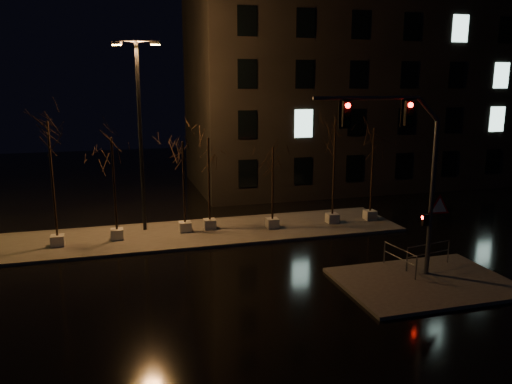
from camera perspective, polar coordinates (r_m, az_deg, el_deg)
name	(u,v)px	position (r m, az deg, el deg)	size (l,w,h in m)	color
ground	(230,272)	(22.37, -2.97, -9.14)	(90.00, 90.00, 0.00)	black
median	(206,233)	(27.92, -5.74, -4.65)	(22.00, 5.00, 0.15)	#484641
sidewalk_corner	(425,282)	(22.23, 18.70, -9.74)	(7.00, 5.00, 0.15)	#484641
building	(346,92)	(42.60, 10.21, 11.17)	(25.00, 12.00, 15.00)	black
tree_0	(50,150)	(26.25, -22.51, 4.48)	(1.80, 1.80, 6.44)	beige
tree_1	(113,161)	(26.49, -16.07, 3.46)	(1.80, 1.80, 5.51)	beige
tree_2	(183,162)	(27.16, -8.32, 3.43)	(1.80, 1.80, 5.15)	beige
tree_3	(208,158)	(27.52, -5.46, 3.84)	(1.80, 1.80, 5.28)	beige
tree_4	(273,166)	(27.64, 1.93, 3.03)	(1.80, 1.80, 4.72)	beige
tree_5	(335,143)	(28.91, 8.99, 5.58)	(1.80, 1.80, 6.23)	beige
tree_6	(373,149)	(30.16, 13.25, 4.83)	(1.80, 1.80, 5.65)	beige
traffic_signal_mast	(407,161)	(21.19, 16.91, 3.44)	(6.16, 0.63, 7.54)	#525459
streetlight_main	(140,124)	(27.75, -13.14, 7.60)	(2.51, 1.06, 10.24)	black
guard_rail_a	(428,252)	(23.61, 19.10, -6.46)	(2.47, 0.49, 1.08)	#525459
guard_rail_b	(400,256)	(22.72, 16.11, -7.09)	(0.31, 2.17, 1.04)	#525459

